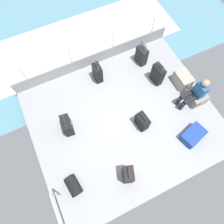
# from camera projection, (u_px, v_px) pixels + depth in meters

# --- Properties ---
(ground_plane) EXTENTS (4.40, 5.20, 0.06)m
(ground_plane) POSITION_uv_depth(u_px,v_px,m) (124.00, 119.00, 5.80)
(ground_plane) COLOR #939699
(gunwale_port) EXTENTS (0.06, 5.20, 0.45)m
(gunwale_port) POSITION_uv_depth(u_px,v_px,m) (94.00, 59.00, 6.34)
(gunwale_port) COLOR #939699
(gunwale_port) RESTS_ON ground_plane
(railing_port) EXTENTS (0.04, 4.20, 1.02)m
(railing_port) POSITION_uv_depth(u_px,v_px,m) (92.00, 46.00, 5.83)
(railing_port) COLOR silver
(railing_port) RESTS_ON ground_plane
(stair_rail_starboard) EXTENTS (0.94, 0.04, 0.97)m
(stair_rail_starboard) POSITION_uv_depth(u_px,v_px,m) (61.00, 215.00, 4.21)
(stair_rail_starboard) COLOR silver
(stair_rail_starboard) RESTS_ON ground_plane
(sea_wake) EXTENTS (12.00, 12.00, 0.01)m
(sea_wake) POSITION_uv_depth(u_px,v_px,m) (79.00, 40.00, 7.36)
(sea_wake) COLOR #598C9E
(sea_wake) RESTS_ON ground_plane
(cargo_crate_0) EXTENTS (0.59, 0.39, 0.41)m
(cargo_crate_0) POSITION_uv_depth(u_px,v_px,m) (183.00, 79.00, 6.05)
(cargo_crate_0) COLOR #9E9989
(cargo_crate_0) RESTS_ON ground_plane
(cargo_crate_1) EXTENTS (0.58, 0.47, 0.35)m
(cargo_crate_1) POSITION_uv_depth(u_px,v_px,m) (196.00, 96.00, 5.86)
(cargo_crate_1) COLOR gray
(cargo_crate_1) RESTS_ON ground_plane
(passenger_seated) EXTENTS (0.34, 0.66, 1.05)m
(passenger_seated) POSITION_uv_depth(u_px,v_px,m) (196.00, 93.00, 5.50)
(passenger_seated) COLOR #26598C
(passenger_seated) RESTS_ON ground_plane
(suitcase_0) EXTENTS (0.43, 0.27, 0.62)m
(suitcase_0) POSITION_uv_depth(u_px,v_px,m) (142.00, 122.00, 5.45)
(suitcase_0) COLOR black
(suitcase_0) RESTS_ON ground_plane
(suitcase_1) EXTENTS (0.46, 0.27, 0.74)m
(suitcase_1) POSITION_uv_depth(u_px,v_px,m) (67.00, 126.00, 5.37)
(suitcase_1) COLOR black
(suitcase_1) RESTS_ON ground_plane
(suitcase_2) EXTENTS (0.40, 0.33, 0.87)m
(suitcase_2) POSITION_uv_depth(u_px,v_px,m) (128.00, 175.00, 4.82)
(suitcase_2) COLOR black
(suitcase_2) RESTS_ON ground_plane
(suitcase_3) EXTENTS (0.44, 0.23, 0.84)m
(suitcase_3) POSITION_uv_depth(u_px,v_px,m) (157.00, 74.00, 5.97)
(suitcase_3) COLOR black
(suitcase_3) RESTS_ON ground_plane
(suitcase_4) EXTENTS (0.35, 0.22, 0.80)m
(suitcase_4) POSITION_uv_depth(u_px,v_px,m) (98.00, 73.00, 6.01)
(suitcase_4) COLOR black
(suitcase_4) RESTS_ON ground_plane
(suitcase_5) EXTENTS (0.41, 0.27, 0.85)m
(suitcase_5) POSITION_uv_depth(u_px,v_px,m) (141.00, 56.00, 6.27)
(suitcase_5) COLOR black
(suitcase_5) RESTS_ON ground_plane
(suitcase_6) EXTENTS (0.59, 0.73, 0.26)m
(suitcase_6) POSITION_uv_depth(u_px,v_px,m) (193.00, 135.00, 5.44)
(suitcase_6) COLOR navy
(suitcase_6) RESTS_ON ground_plane
(duffel_bag) EXTENTS (0.50, 0.36, 0.44)m
(duffel_bag) POSITION_uv_depth(u_px,v_px,m) (73.00, 186.00, 4.91)
(duffel_bag) COLOR black
(duffel_bag) RESTS_ON ground_plane
(paper_cup) EXTENTS (0.08, 0.08, 0.10)m
(paper_cup) POSITION_uv_depth(u_px,v_px,m) (80.00, 151.00, 5.35)
(paper_cup) COLOR white
(paper_cup) RESTS_ON ground_plane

